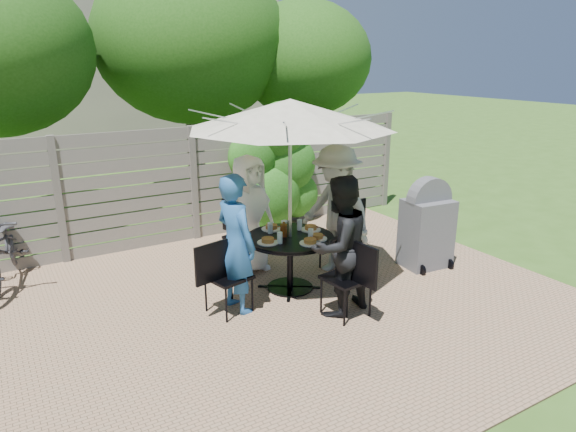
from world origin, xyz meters
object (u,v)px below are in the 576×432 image
bicycle (4,248)px  glass_left (280,238)px  plate_back (271,228)px  coffee_cup (284,226)px  glass_right (300,225)px  person_left (236,244)px  plate_left (268,241)px  umbrella (290,114)px  patio_table (290,253)px  chair_front (347,293)px  glass_front (311,234)px  chair_back (244,249)px  plate_right (311,228)px  plate_extra (317,237)px  chair_right (342,250)px  syrup_jug (284,230)px  plate_front (310,242)px  chair_left (228,291)px  person_right (336,211)px  person_back (249,214)px  glass_back (270,228)px  person_front (339,247)px  bbq_grill (427,227)px

bicycle → glass_left: bearing=-21.3°
plate_back → coffee_cup: (0.13, -0.12, 0.04)m
glass_right → bicycle: (-3.33, 1.89, -0.30)m
person_left → plate_left: (0.46, 0.09, -0.08)m
umbrella → patio_table: bearing=135.0°
chair_front → glass_front: 0.87m
chair_back → plate_left: size_ratio=3.60×
person_left → plate_right: bearing=-90.0°
chair_front → glass_right: chair_front is taller
plate_right → plate_extra: bearing=-109.8°
chair_right → syrup_jug: size_ratio=6.04×
chair_right → syrup_jug: (-1.02, -0.15, 0.51)m
plate_front → chair_left: bearing=170.7°
patio_table → chair_left: chair_left is taller
chair_back → person_right: bearing=35.6°
bicycle → plate_front: bearing=-20.9°
chair_right → glass_left: 1.33m
person_back → patio_table: bearing=-90.0°
person_right → glass_back: (-0.97, 0.07, -0.10)m
person_right → plate_extra: (-0.58, -0.42, -0.14)m
person_right → plate_right: size_ratio=6.85×
plate_front → plate_right: size_ratio=1.00×
chair_left → plate_front: 1.13m
person_front → plate_extra: bearing=-108.8°
plate_back → bicycle: bearing=150.8°
coffee_cup → umbrella: bearing=-103.3°
patio_table → person_left: 0.89m
chair_back → chair_front: size_ratio=0.98×
coffee_cup → glass_back: bearing=-179.8°
bicycle → bbq_grill: bbq_grill is taller
umbrella → syrup_jug: size_ratio=18.17×
chair_front → bicycle: 4.44m
plate_extra → glass_front: size_ratio=1.71×
glass_front → plate_back: bearing=110.8°
person_left → plate_extra: size_ratio=6.87×
person_back → chair_left: person_back is taller
glass_front → coffee_cup: (-0.10, 0.47, -0.01)m
glass_front → bbq_grill: bbq_grill is taller
patio_table → glass_front: 0.40m
bbq_grill → plate_front: bearing=-173.5°
plate_back → bbq_grill: (2.11, -0.67, -0.15)m
person_front → plate_right: (0.19, 0.88, -0.07)m
person_left → glass_front: bearing=-105.5°
coffee_cup → syrup_jug: bearing=-122.1°
chair_front → plate_back: 1.40m
patio_table → glass_back: glass_back is taller
syrup_jug → patio_table: bearing=-28.7°
patio_table → person_left: (-0.81, -0.16, 0.32)m
plate_left → chair_back: bearing=80.8°
person_left → bicycle: bearing=34.8°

